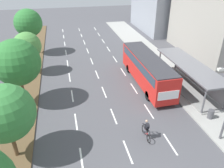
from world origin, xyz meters
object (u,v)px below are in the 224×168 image
Objects in this scene: median_tree_third at (17,63)px; median_tree_fourth at (27,46)px; bus at (147,67)px; cyclist at (146,130)px; median_tree_fifth at (28,23)px; median_tree_second at (5,113)px; bus_shelter at (190,73)px; trash_bin at (211,114)px.

median_tree_third is 7.27m from median_tree_fourth.
median_tree_third is at bearing -174.71° from bus.
bus is 9.54m from cyclist.
cyclist is 24.70m from median_tree_fifth.
median_tree_second is 1.08× the size of median_tree_fourth.
median_tree_third is (-10.09, 7.58, 3.71)m from cyclist.
median_tree_second reaches higher than bus.
bus_shelter is 17.96m from median_tree_third.
cyclist is at bearing -139.06° from bus_shelter.
median_tree_third reaches higher than bus.
bus_shelter is 2.03× the size of median_tree_fourth.
median_tree_fifth is (-0.41, 21.69, 0.99)m from median_tree_second.
median_tree_third is 7.73× the size of trash_bin.
median_tree_third is at bearing -90.52° from median_tree_fourth.
trash_bin is (3.20, -7.87, -1.49)m from bus.
bus is (-4.28, 2.19, 0.20)m from bus_shelter.
median_tree_fifth is at bearing 128.78° from trash_bin.
median_tree_fifth reaches higher than bus_shelter.
median_tree_fourth reaches higher than cyclist.
bus is at bearing -43.88° from median_tree_fifth.
bus is 15.90m from median_tree_second.
median_tree_fifth reaches higher than median_tree_third.
median_tree_third is (-17.74, 0.95, 2.63)m from bus_shelter.
cyclist is (-7.65, -6.63, -1.08)m from bus_shelter.
bus_shelter reaches higher than cyclist.
median_tree_fifth reaches higher than median_tree_fourth.
bus is 1.97× the size of median_tree_second.
median_tree_second is (-9.97, 0.35, 3.08)m from cyclist.
median_tree_fourth is at bearing 124.10° from cyclist.
median_tree_third reaches higher than median_tree_second.
bus_shelter is at bearing 19.63° from median_tree_second.
bus reaches higher than bus_shelter.
bus_shelter is 12.59× the size of trash_bin.
median_tree_second is 7.26m from median_tree_third.
bus_shelter is 4.81m from bus.
median_tree_third reaches higher than median_tree_fourth.
bus_shelter is at bearing -3.06° from median_tree_third.
median_tree_fifth is at bearing 136.12° from bus.
median_tree_second is 6.74× the size of trash_bin.
median_tree_third is at bearing 91.01° from median_tree_second.
trash_bin is at bearing -39.86° from median_tree_fourth.
median_tree_fifth is (-18.02, 15.41, 2.99)m from bus_shelter.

